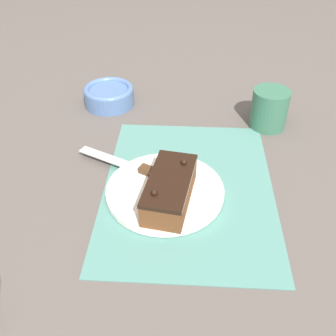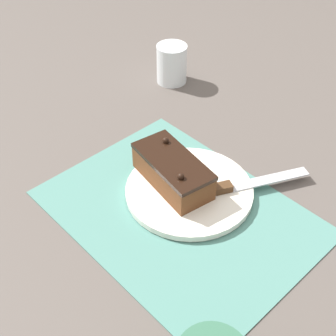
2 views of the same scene
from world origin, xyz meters
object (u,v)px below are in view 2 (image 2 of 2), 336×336
object	(u,v)px
chocolate_cake	(173,171)
serving_knife	(232,186)
cake_plate	(189,190)
drinking_glass	(172,64)

from	to	relation	value
chocolate_cake	serving_knife	xyz separation A→B (m)	(0.09, 0.07, -0.02)
cake_plate	drinking_glass	bearing A→B (deg)	140.84
chocolate_cake	drinking_glass	size ratio (longest dim) A/B	1.84
cake_plate	drinking_glass	distance (m)	0.40
cake_plate	chocolate_cake	xyz separation A→B (m)	(-0.03, -0.01, 0.03)
chocolate_cake	serving_knife	size ratio (longest dim) A/B	0.81
serving_knife	drinking_glass	distance (m)	0.42
chocolate_cake	drinking_glass	world-z (taller)	drinking_glass
chocolate_cake	drinking_glass	distance (m)	0.38
chocolate_cake	serving_knife	world-z (taller)	chocolate_cake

